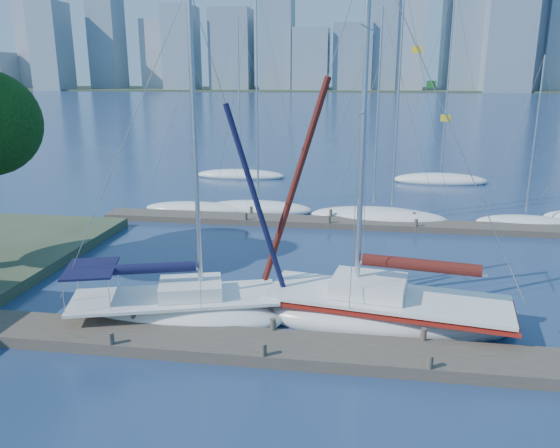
# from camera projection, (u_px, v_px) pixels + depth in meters

# --- Properties ---
(ground) EXTENTS (700.00, 700.00, 0.00)m
(ground) POSITION_uv_depth(u_px,v_px,m) (269.00, 353.00, 17.86)
(ground) COLOR navy
(ground) RESTS_ON ground
(near_dock) EXTENTS (26.00, 2.00, 0.40)m
(near_dock) POSITION_uv_depth(u_px,v_px,m) (269.00, 347.00, 17.81)
(near_dock) COLOR #443C31
(near_dock) RESTS_ON ground
(far_dock) EXTENTS (30.00, 1.80, 0.36)m
(far_dock) POSITION_uv_depth(u_px,v_px,m) (346.00, 223.00, 32.78)
(far_dock) COLOR #443C31
(far_dock) RESTS_ON ground
(far_shore) EXTENTS (800.00, 100.00, 1.50)m
(far_shore) POSITION_uv_depth(u_px,v_px,m) (360.00, 90.00, 322.93)
(far_shore) COLOR #38472D
(far_shore) RESTS_ON ground
(sailboat_navy) EXTENTS (8.47, 4.85, 12.15)m
(sailboat_navy) POSITION_uv_depth(u_px,v_px,m) (175.00, 296.00, 20.03)
(sailboat_navy) COLOR white
(sailboat_navy) RESTS_ON ground
(sailboat_maroon) EXTENTS (9.66, 4.47, 13.52)m
(sailboat_maroon) POSITION_uv_depth(u_px,v_px,m) (386.00, 299.00, 19.72)
(sailboat_maroon) COLOR white
(sailboat_maroon) RESTS_ON ground
(bg_boat_0) EXTENTS (7.29, 2.71, 9.96)m
(bg_boat_0) POSITION_uv_depth(u_px,v_px,m) (198.00, 208.00, 36.19)
(bg_boat_0) COLOR white
(bg_boat_0) RESTS_ON ground
(bg_boat_1) EXTENTS (7.46, 4.99, 14.72)m
(bg_boat_1) POSITION_uv_depth(u_px,v_px,m) (258.00, 208.00, 36.13)
(bg_boat_1) COLOR white
(bg_boat_1) RESTS_ON ground
(bg_boat_2) EXTENTS (8.12, 4.82, 12.92)m
(bg_boat_2) POSITION_uv_depth(u_px,v_px,m) (373.00, 215.00, 34.21)
(bg_boat_2) COLOR white
(bg_boat_2) RESTS_ON ground
(bg_boat_3) EXTENTS (6.89, 2.55, 14.11)m
(bg_boat_3) POSITION_uv_depth(u_px,v_px,m) (391.00, 218.00, 33.49)
(bg_boat_3) COLOR white
(bg_boat_3) RESTS_ON ground
(bg_boat_4) EXTENTS (5.95, 4.00, 10.15)m
(bg_boat_4) POSITION_uv_depth(u_px,v_px,m) (524.00, 222.00, 32.76)
(bg_boat_4) COLOR white
(bg_boat_4) RESTS_ON ground
(bg_boat_6) EXTENTS (8.04, 2.97, 13.82)m
(bg_boat_6) POSITION_uv_depth(u_px,v_px,m) (241.00, 175.00, 48.12)
(bg_boat_6) COLOR white
(bg_boat_6) RESTS_ON ground
(bg_boat_7) EXTENTS (7.86, 3.01, 15.78)m
(bg_boat_7) POSITION_uv_depth(u_px,v_px,m) (440.00, 179.00, 45.75)
(bg_boat_7) COLOR white
(bg_boat_7) RESTS_ON ground
(skyline) EXTENTS (503.70, 51.31, 104.41)m
(skyline) POSITION_uv_depth(u_px,v_px,m) (409.00, 23.00, 282.33)
(skyline) COLOR gray
(skyline) RESTS_ON ground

